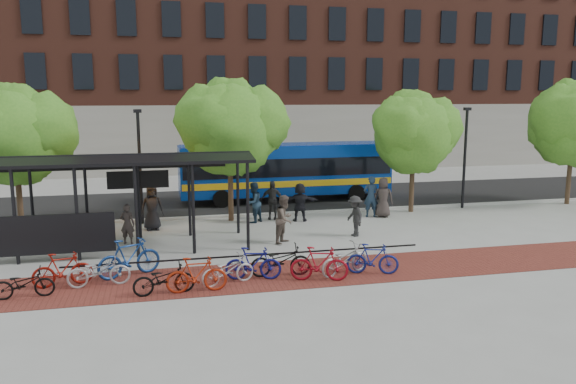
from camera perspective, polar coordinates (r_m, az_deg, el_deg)
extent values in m
plane|color=#9E9E99|center=(23.59, 2.49, -4.27)|extent=(160.00, 160.00, 0.00)
cube|color=black|center=(31.20, -1.40, -0.76)|extent=(160.00, 8.00, 0.01)
cube|color=#B7B7B2|center=(27.36, 0.27, -2.16)|extent=(160.00, 0.25, 0.12)
cube|color=maroon|center=(18.46, 0.58, -8.31)|extent=(24.00, 3.00, 0.01)
cube|color=black|center=(19.06, -3.90, -7.74)|extent=(12.00, 0.05, 0.95)
cube|color=brown|center=(50.85, 5.81, 14.61)|extent=(55.00, 14.00, 20.00)
cube|color=#7A664C|center=(63.52, -22.81, 17.50)|extent=(22.00, 22.00, 30.00)
cylinder|color=black|center=(21.20, -26.02, -2.33)|extent=(0.12, 0.12, 3.30)
cylinder|color=black|center=(23.79, -24.58, -0.99)|extent=(0.12, 0.12, 3.30)
cylinder|color=black|center=(20.83, -20.66, -2.16)|extent=(0.12, 0.12, 3.30)
cylinder|color=black|center=(23.46, -19.80, -0.81)|extent=(0.12, 0.12, 3.30)
cylinder|color=black|center=(20.64, -15.15, -1.97)|extent=(0.12, 0.12, 3.30)
cylinder|color=black|center=(23.29, -14.91, -0.63)|extent=(0.12, 0.12, 3.30)
cylinder|color=black|center=(20.65, -9.60, -1.75)|extent=(0.12, 0.12, 3.30)
cylinder|color=black|center=(23.30, -9.99, -0.44)|extent=(0.12, 0.12, 3.30)
cylinder|color=black|center=(20.85, -4.11, -1.53)|extent=(0.12, 0.12, 3.30)
cylinder|color=black|center=(23.48, -5.12, -0.25)|extent=(0.12, 0.12, 3.30)
cube|color=black|center=(21.08, -23.26, -4.00)|extent=(4.50, 0.08, 1.40)
cube|color=black|center=(21.07, -18.03, 3.09)|extent=(10.60, 1.65, 0.29)
cube|color=black|center=(22.46, -17.72, 3.50)|extent=(10.60, 1.65, 0.29)
cube|color=black|center=(23.20, -17.53, 2.70)|extent=(9.00, 0.10, 0.40)
cube|color=black|center=(23.27, -14.98, 1.23)|extent=(2.40, 0.12, 0.70)
cube|color=#FF7200|center=(23.35, -14.98, 1.26)|extent=(2.20, 0.02, 0.55)
cylinder|color=#382619|center=(26.44, -25.58, -1.06)|extent=(0.24, 0.24, 2.38)
sphere|color=#3F8022|center=(26.10, -26.04, 4.96)|extent=(4.00, 4.00, 4.00)
sphere|color=#3F8022|center=(26.07, -23.84, 5.78)|extent=(3.20, 3.20, 3.20)
sphere|color=#3F8022|center=(26.42, -25.76, 6.77)|extent=(2.80, 2.80, 2.80)
cylinder|color=#382619|center=(25.94, -5.84, -0.17)|extent=(0.24, 0.24, 2.52)
sphere|color=#3F8022|center=(25.59, -5.95, 6.32)|extent=(4.20, 4.20, 4.20)
sphere|color=#3F8022|center=(25.92, -3.70, 7.06)|extent=(3.36, 3.36, 3.36)
sphere|color=#3F8022|center=(25.18, -7.80, 7.14)|extent=(3.15, 3.15, 3.15)
sphere|color=#3F8022|center=(25.96, -5.87, 8.14)|extent=(2.94, 2.94, 2.94)
cylinder|color=#382619|center=(28.47, 12.45, 0.29)|extent=(0.24, 0.24, 2.27)
sphere|color=#3F8022|center=(28.16, 12.65, 5.63)|extent=(3.80, 3.80, 3.80)
sphere|color=#3F8022|center=(28.74, 14.22, 6.25)|extent=(3.04, 3.04, 3.04)
sphere|color=#3F8022|center=(27.54, 11.51, 6.42)|extent=(2.85, 2.85, 2.85)
sphere|color=#3F8022|center=(28.52, 12.55, 7.30)|extent=(2.66, 2.66, 2.66)
cylinder|color=#382619|center=(33.29, 26.61, 0.99)|extent=(0.24, 0.24, 2.45)
sphere|color=#3F8022|center=(33.01, 27.01, 6.11)|extent=(4.40, 4.40, 4.40)
sphere|color=#3F8022|center=(32.21, 26.20, 6.82)|extent=(3.30, 3.30, 3.30)
sphere|color=#3F8022|center=(33.36, 26.82, 7.53)|extent=(3.08, 3.08, 3.08)
cylinder|color=black|center=(25.88, -14.80, 2.30)|extent=(0.14, 0.14, 5.00)
cube|color=black|center=(25.68, -15.05, 7.95)|extent=(0.35, 0.20, 0.15)
cylinder|color=black|center=(29.94, 17.51, 3.16)|extent=(0.14, 0.14, 5.00)
cube|color=black|center=(29.77, 17.76, 8.04)|extent=(0.35, 0.20, 0.15)
cube|color=navy|center=(30.74, -0.26, 2.37)|extent=(11.52, 2.65, 2.63)
cube|color=black|center=(30.71, -0.26, 2.77)|extent=(11.30, 2.68, 0.96)
cube|color=gold|center=(30.83, -0.25, 1.18)|extent=(11.41, 2.69, 0.34)
cube|color=navy|center=(30.60, -0.26, 4.73)|extent=(11.29, 2.39, 0.17)
cylinder|color=black|center=(29.09, -6.75, -0.70)|extent=(0.92, 0.28, 0.92)
cylinder|color=black|center=(31.53, -7.30, 0.11)|extent=(0.92, 0.28, 0.92)
cylinder|color=black|center=(30.82, 6.95, -0.11)|extent=(0.92, 0.28, 0.92)
cylinder|color=black|center=(33.13, 5.44, 0.62)|extent=(0.92, 0.28, 0.92)
imported|color=black|center=(17.90, -25.28, -8.41)|extent=(1.70, 0.70, 0.87)
imported|color=maroon|center=(18.47, -21.93, -7.32)|extent=(1.83, 0.84, 1.06)
imported|color=#A3A3A5|center=(18.10, -18.68, -7.61)|extent=(1.91, 0.82, 0.97)
imported|color=navy|center=(18.71, -15.84, -6.44)|extent=(2.14, 1.41, 1.25)
imported|color=black|center=(16.90, -12.50, -8.62)|extent=(1.85, 0.84, 0.94)
imported|color=maroon|center=(16.87, -9.28, -8.30)|extent=(1.80, 0.51, 1.08)
imported|color=#BAB9BC|center=(17.45, -6.14, -7.89)|extent=(1.83, 1.12, 0.91)
imported|color=navy|center=(17.77, -3.55, -7.27)|extent=(1.83, 0.83, 1.06)
imported|color=black|center=(18.10, -0.77, -7.00)|extent=(1.98, 0.78, 1.02)
imported|color=maroon|center=(17.67, 3.20, -7.30)|extent=(1.90, 1.00, 1.10)
imported|color=#969698|center=(18.35, 5.78, -6.83)|extent=(2.03, 1.38, 1.01)
imported|color=navy|center=(18.50, 8.59, -6.74)|extent=(1.75, 0.96, 1.02)
imported|color=black|center=(24.75, -13.65, -1.55)|extent=(1.04, 0.76, 1.96)
imported|color=#3B322F|center=(22.72, -16.00, -3.15)|extent=(0.67, 0.55, 1.59)
imported|color=#1B2E3F|center=(25.50, -3.53, -1.08)|extent=(1.14, 1.12, 1.85)
imported|color=#2A2A2A|center=(26.16, -1.62, -0.83)|extent=(1.14, 0.75, 1.81)
imported|color=black|center=(25.76, 1.22, -1.03)|extent=(1.72, 0.84, 1.78)
imported|color=#39302D|center=(26.99, 9.64, -0.54)|extent=(1.08, 0.89, 1.90)
imported|color=#1D3044|center=(26.95, 8.42, -0.46)|extent=(0.78, 0.58, 1.96)
imported|color=brown|center=(21.97, -0.34, -2.77)|extent=(1.15, 1.17, 1.91)
imported|color=#252525|center=(23.20, 6.81, -2.44)|extent=(0.76, 1.16, 1.69)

